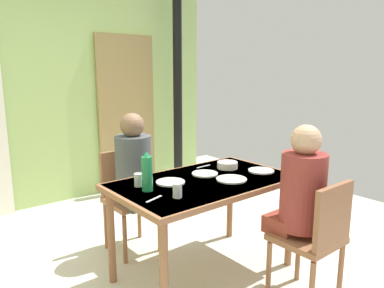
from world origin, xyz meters
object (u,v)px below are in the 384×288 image
Objects in this scene: chair_far_diner at (127,194)px; water_bottle_green_near at (147,172)px; serving_bowl_center at (227,165)px; person_far_diner at (134,165)px; person_near_diner at (301,189)px; dining_table at (205,190)px; chair_near_diner at (316,236)px.

water_bottle_green_near is (-0.23, -0.70, 0.39)m from chair_far_diner.
serving_bowl_center is at bearing 5.03° from water_bottle_green_near.
person_far_diner is at bearing 67.97° from water_bottle_green_near.
chair_far_diner is 1.13× the size of person_near_diner.
person_near_diner reaches higher than dining_table.
chair_far_diner is 0.31m from person_far_diner.
water_bottle_green_near is (-0.47, 0.06, 0.21)m from dining_table.
chair_near_diner is 1.13× the size of person_near_diner.
chair_near_diner is 0.31m from person_near_diner.
person_near_diner is 2.82× the size of water_bottle_green_near.
person_near_diner reaches higher than water_bottle_green_near.
dining_table is at bearing -160.26° from serving_bowl_center.
person_far_diner is 0.62m from water_bottle_green_near.
chair_far_diner is at bearing 107.23° from dining_table.
person_near_diner reaches higher than chair_near_diner.
dining_table is 8.04× the size of serving_bowl_center.
serving_bowl_center is at bearing 19.74° from dining_table.
person_near_diner is 1.36m from person_far_diner.
person_far_diner is 2.82× the size of water_bottle_green_near.
serving_bowl_center is at bearing 86.78° from chair_near_diner.
dining_table is 1.57× the size of chair_near_diner.
person_near_diner is (0.31, -0.62, 0.10)m from dining_table.
chair_near_diner is at bearing 109.86° from chair_far_diner.
chair_near_diner is 1.00× the size of chair_far_diner.
dining_table is at bearing 116.68° from person_near_diner.
water_bottle_green_near is at bearing 172.94° from dining_table.
chair_far_diner reaches higher than dining_table.
dining_table is at bearing 112.42° from chair_near_diner.
person_far_diner reaches higher than serving_bowl_center.
chair_far_diner is 3.19× the size of water_bottle_green_near.
chair_near_diner is 0.94m from serving_bowl_center.
serving_bowl_center is (0.36, 0.13, 0.11)m from dining_table.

